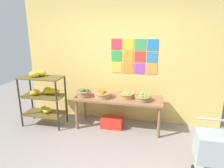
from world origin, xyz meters
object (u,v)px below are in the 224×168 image
at_px(fruit_basket_right, 126,95).
at_px(shopping_cart, 215,149).
at_px(banana_shelf_unit, 43,94).
at_px(fruit_basket_left, 102,94).
at_px(fruit_basket_centre, 84,93).
at_px(fruit_basket_back_right, 143,98).
at_px(produce_crate_under_table, 112,122).
at_px(display_table, 119,101).

relative_size(fruit_basket_right, shopping_cart, 0.42).
relative_size(banana_shelf_unit, fruit_basket_left, 3.38).
bearing_deg(banana_shelf_unit, fruit_basket_centre, 6.23).
height_order(banana_shelf_unit, fruit_basket_right, banana_shelf_unit).
distance_m(fruit_basket_back_right, shopping_cart, 1.58).
distance_m(fruit_basket_back_right, fruit_basket_centre, 1.22).
relative_size(fruit_basket_left, produce_crate_under_table, 0.79).
distance_m(banana_shelf_unit, fruit_basket_right, 1.77).
bearing_deg(fruit_basket_left, fruit_basket_back_right, -0.27).
xyz_separation_m(fruit_basket_back_right, produce_crate_under_table, (-0.63, 0.04, -0.62)).
relative_size(produce_crate_under_table, shopping_cart, 0.55).
xyz_separation_m(banana_shelf_unit, fruit_basket_right, (1.76, 0.22, 0.05)).
height_order(display_table, shopping_cart, shopping_cart).
distance_m(banana_shelf_unit, fruit_basket_back_right, 2.10).
height_order(fruit_basket_left, fruit_basket_centre, fruit_basket_centre).
xyz_separation_m(fruit_basket_centre, produce_crate_under_table, (0.59, 0.07, -0.65)).
bearing_deg(fruit_basket_left, display_table, 12.53).
distance_m(fruit_basket_centre, shopping_cart, 2.55).
relative_size(fruit_basket_centre, produce_crate_under_table, 0.70).
bearing_deg(fruit_basket_back_right, produce_crate_under_table, 175.94).
bearing_deg(banana_shelf_unit, produce_crate_under_table, 6.36).
distance_m(fruit_basket_left, fruit_basket_back_right, 0.82).
distance_m(fruit_basket_back_right, produce_crate_under_table, 0.89).
distance_m(fruit_basket_right, shopping_cart, 1.89).
height_order(fruit_basket_back_right, fruit_basket_centre, fruit_basket_centre).
distance_m(fruit_basket_left, fruit_basket_right, 0.49).
bearing_deg(fruit_basket_back_right, fruit_basket_left, 179.73).
bearing_deg(display_table, fruit_basket_right, 9.79).
bearing_deg(fruit_basket_left, banana_shelf_unit, -174.51).
relative_size(fruit_basket_right, produce_crate_under_table, 0.76).
height_order(produce_crate_under_table, shopping_cart, shopping_cart).
xyz_separation_m(fruit_basket_left, produce_crate_under_table, (0.19, 0.04, -0.64)).
xyz_separation_m(display_table, fruit_basket_centre, (-0.72, -0.10, 0.16)).
relative_size(banana_shelf_unit, display_table, 0.68).
bearing_deg(fruit_basket_right, banana_shelf_unit, -172.81).
bearing_deg(fruit_basket_right, shopping_cart, -41.27).
relative_size(fruit_basket_right, fruit_basket_centre, 1.09).
bearing_deg(fruit_basket_back_right, fruit_basket_centre, -178.93).
xyz_separation_m(display_table, fruit_basket_right, (0.16, 0.03, 0.14)).
bearing_deg(produce_crate_under_table, display_table, 13.19).
xyz_separation_m(banana_shelf_unit, fruit_basket_left, (1.28, 0.12, 0.06)).
xyz_separation_m(fruit_basket_left, fruit_basket_right, (0.48, 0.10, -0.01)).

